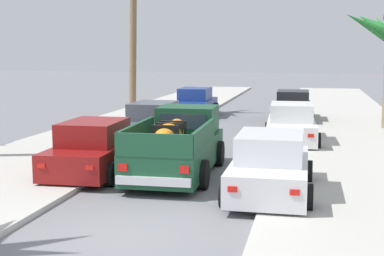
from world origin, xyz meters
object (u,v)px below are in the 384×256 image
object	(u,v)px
car_left_far	(195,103)
car_right_near	(270,167)
car_right_mid	(153,124)
pickup_truck	(178,146)
car_right_far	(293,107)
car_left_near	(291,125)
car_left_mid	(95,149)

from	to	relation	value
car_left_far	car_right_near	bearing A→B (deg)	-71.61
car_right_mid	car_right_near	bearing A→B (deg)	-54.21
pickup_truck	car_left_far	distance (m)	13.94
car_left_far	car_right_far	size ratio (longest dim) A/B	1.00
car_left_near	car_right_mid	xyz separation A→B (m)	(-5.20, -0.78, 0.00)
pickup_truck	car_left_far	size ratio (longest dim) A/B	1.23
car_right_mid	car_left_far	xyz separation A→B (m)	(-0.17, 8.60, 0.00)
car_left_near	car_right_mid	distance (m)	5.25
car_left_near	car_left_mid	xyz separation A→B (m)	(-5.24, -6.40, 0.00)
car_right_mid	car_right_far	xyz separation A→B (m)	(5.01, 7.62, 0.00)
car_left_mid	car_left_far	distance (m)	14.22
car_right_far	car_right_near	bearing A→B (deg)	-90.07
car_left_near	car_left_far	distance (m)	9.48
car_right_near	car_right_mid	xyz separation A→B (m)	(-4.99, 6.92, 0.00)
car_left_near	car_right_near	distance (m)	7.70
car_right_near	car_left_mid	xyz separation A→B (m)	(-5.04, 1.29, 0.00)
pickup_truck	car_left_far	bearing A→B (deg)	100.03
car_right_mid	car_right_far	distance (m)	9.12
car_left_mid	car_right_far	size ratio (longest dim) A/B	1.00
car_right_mid	car_right_far	world-z (taller)	same
car_left_near	car_right_near	world-z (taller)	same
car_right_far	car_left_far	bearing A→B (deg)	169.30
pickup_truck	car_right_mid	size ratio (longest dim) A/B	1.23
car_left_near	car_left_far	size ratio (longest dim) A/B	1.01
car_left_mid	car_right_far	world-z (taller)	same
pickup_truck	car_right_far	distance (m)	13.04
car_right_near	car_right_far	bearing A→B (deg)	89.93
car_right_near	car_left_mid	distance (m)	5.20
pickup_truck	car_right_near	bearing A→B (deg)	-33.29
car_right_near	car_left_far	xyz separation A→B (m)	(-5.16, 15.52, 0.00)
car_right_near	car_left_far	world-z (taller)	same
car_left_mid	car_left_far	xyz separation A→B (m)	(-0.12, 14.22, 0.00)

